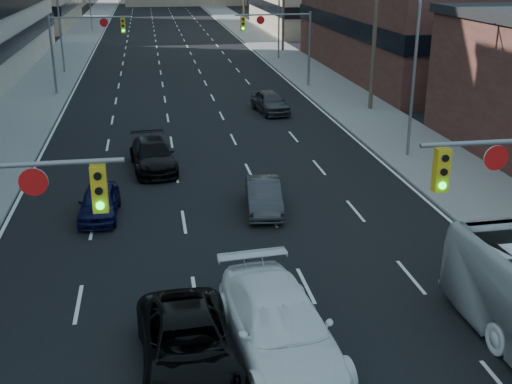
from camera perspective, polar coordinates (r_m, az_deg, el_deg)
The scene contains 16 objects.
road_surface at distance 136.40m, azimuth -8.55°, elevation 15.76°, with size 18.00×300.00×0.02m, color black.
sidewalk_left at distance 136.64m, azimuth -13.55°, elevation 15.47°, with size 5.00×300.00×0.15m, color slate.
sidewalk_right at distance 137.11m, azimuth -3.55°, elevation 15.98°, with size 5.00×300.00×0.15m, color slate.
storefront_right_mid at distance 62.34m, azimuth 16.63°, elevation 14.26°, with size 20.00×30.00×9.00m, color #472119.
signal_far_left at distance 51.55m, azimuth -15.18°, elevation 13.09°, with size 6.09×0.33×6.00m.
signal_far_right at distance 52.38m, azimuth 2.27°, elevation 13.86°, with size 6.09×0.33×6.00m.
utility_pole_block at distance 44.81m, azimuth 10.55°, elevation 14.37°, with size 2.20×0.28×11.00m.
streetlight_left_mid at distance 61.66m, azimuth -16.97°, elevation 14.69°, with size 2.03×0.22×9.00m.
streetlight_right_near at distance 34.05m, azimuth 13.70°, elevation 11.16°, with size 2.03×0.22×9.00m.
streetlight_right_far at distance 67.49m, azimuth 1.92°, elevation 15.92°, with size 2.03×0.22×9.00m.
black_pickup at distance 16.91m, azimuth -6.04°, elevation -13.45°, with size 2.44×5.28×1.47m, color black.
white_van at distance 17.30m, azimuth 2.10°, elevation -11.85°, with size 2.51×6.17×1.79m, color white.
sedan_blue at distance 26.97m, azimuth -13.76°, elevation -0.87°, with size 1.53×3.79×1.29m, color black.
sedan_grey_center at distance 26.84m, azimuth 0.68°, elevation -0.34°, with size 1.39×3.98×1.31m, color #303032.
sedan_black_far at distance 32.53m, azimuth -9.16°, elevation 3.24°, with size 2.04×5.01×1.45m, color black.
sedan_grey_right at distance 44.18m, azimuth 1.27°, elevation 8.02°, with size 1.79×4.45×1.51m, color #313133.
Camera 1 is at (-2.84, -6.00, 10.07)m, focal length 45.00 mm.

